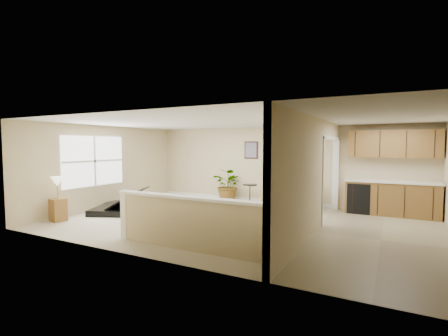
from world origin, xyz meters
The scene contains 19 objects.
floor centered at (0.00, 0.00, 0.00)m, with size 9.00×9.00×0.00m, color tan.
back_wall centered at (0.00, 3.00, 1.25)m, with size 9.00×0.04×2.50m, color #CAB88A.
front_wall centered at (0.00, -3.00, 1.25)m, with size 9.00×0.04×2.50m, color #CAB88A.
left_wall centered at (-4.50, 0.00, 1.25)m, with size 0.04×6.00×2.50m, color #CAB88A.
ceiling centered at (0.00, 0.00, 2.50)m, with size 9.00×6.00×0.04m, color silver.
kitchen_vinyl centered at (3.15, 0.00, 0.00)m, with size 2.70×6.00×0.01m, color tan.
interior_partition centered at (1.80, 0.25, 1.22)m, with size 0.18×5.99×2.50m.
pony_half_wall centered at (0.08, -2.30, 0.52)m, with size 3.42×0.22×1.00m.
left_window centered at (-4.49, -0.50, 1.45)m, with size 0.05×2.15×1.45m, color white.
wall_art_left centered at (-0.95, 2.97, 1.75)m, with size 0.48×0.04×0.58m.
wall_mirror centered at (0.30, 2.97, 1.80)m, with size 0.55×0.04×0.55m.
kitchen_cabinets centered at (3.19, 2.73, 0.87)m, with size 2.36×0.65×2.33m.
piano centered at (-3.48, -0.23, 0.63)m, with size 2.28×2.23×1.52m.
piano_bench centered at (-1.70, -0.10, 0.25)m, with size 0.38×0.74×0.49m, color black.
loveseat centered at (0.57, 2.53, 0.36)m, with size 1.72×1.09×0.94m.
accent_table centered at (-0.73, 2.36, 0.42)m, with size 0.46×0.46×0.66m.
palm_plant centered at (-1.60, 2.59, 0.56)m, with size 1.17×1.07×1.14m.
small_plant centered at (1.45, 1.96, 0.20)m, with size 0.34×0.34×0.47m.
lamp_stand centered at (-4.15, -1.93, 0.48)m, with size 0.38×0.38×1.13m.
Camera 1 is at (3.32, -7.15, 1.91)m, focal length 26.00 mm.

